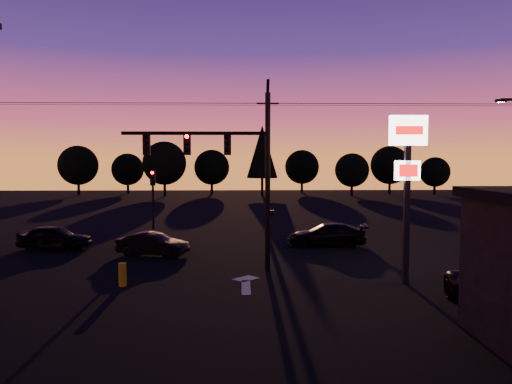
{
  "coord_description": "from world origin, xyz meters",
  "views": [
    {
      "loc": [
        0.38,
        -18.37,
        5.12
      ],
      "look_at": [
        1.0,
        5.0,
        3.5
      ],
      "focal_mm": 35.0,
      "sensor_mm": 36.0,
      "label": 1
    }
  ],
  "objects_px": {
    "pylon_sign": "(408,163)",
    "car_left": "(55,237)",
    "car_mid": "(153,244)",
    "car_right": "(327,235)",
    "traffic_signal_mast": "(232,162)",
    "secondary_signal": "(153,195)",
    "suv_parked": "(499,294)",
    "bollard": "(122,275)"
  },
  "relations": [
    {
      "from": "pylon_sign",
      "to": "car_left",
      "type": "bearing_deg",
      "value": 155.08
    },
    {
      "from": "car_mid",
      "to": "car_right",
      "type": "distance_m",
      "value": 9.92
    },
    {
      "from": "traffic_signal_mast",
      "to": "secondary_signal",
      "type": "bearing_deg",
      "value": 123.19
    },
    {
      "from": "car_mid",
      "to": "car_right",
      "type": "height_order",
      "value": "car_right"
    },
    {
      "from": "pylon_sign",
      "to": "suv_parked",
      "type": "xyz_separation_m",
      "value": [
        1.77,
        -4.04,
        -4.24
      ]
    },
    {
      "from": "car_right",
      "to": "bollard",
      "type": "bearing_deg",
      "value": -43.3
    },
    {
      "from": "car_mid",
      "to": "car_right",
      "type": "bearing_deg",
      "value": -58.16
    },
    {
      "from": "secondary_signal",
      "to": "car_left",
      "type": "height_order",
      "value": "secondary_signal"
    },
    {
      "from": "car_left",
      "to": "car_right",
      "type": "bearing_deg",
      "value": -80.31
    },
    {
      "from": "car_mid",
      "to": "traffic_signal_mast",
      "type": "bearing_deg",
      "value": -113.1
    },
    {
      "from": "bollard",
      "to": "car_left",
      "type": "xyz_separation_m",
      "value": [
        -5.7,
        8.14,
        0.21
      ]
    },
    {
      "from": "bollard",
      "to": "car_right",
      "type": "relative_size",
      "value": 0.21
    },
    {
      "from": "traffic_signal_mast",
      "to": "car_mid",
      "type": "bearing_deg",
      "value": 140.31
    },
    {
      "from": "pylon_sign",
      "to": "car_left",
      "type": "height_order",
      "value": "pylon_sign"
    },
    {
      "from": "pylon_sign",
      "to": "bollard",
      "type": "relative_size",
      "value": 7.24
    },
    {
      "from": "car_left",
      "to": "car_right",
      "type": "relative_size",
      "value": 0.88
    },
    {
      "from": "traffic_signal_mast",
      "to": "suv_parked",
      "type": "height_order",
      "value": "traffic_signal_mast"
    },
    {
      "from": "secondary_signal",
      "to": "car_left",
      "type": "relative_size",
      "value": 1.09
    },
    {
      "from": "secondary_signal",
      "to": "suv_parked",
      "type": "height_order",
      "value": "secondary_signal"
    },
    {
      "from": "car_left",
      "to": "pylon_sign",
      "type": "bearing_deg",
      "value": -107.7
    },
    {
      "from": "traffic_signal_mast",
      "to": "pylon_sign",
      "type": "xyz_separation_m",
      "value": [
        7.1,
        -2.49,
        -0.02
      ]
    },
    {
      "from": "car_mid",
      "to": "suv_parked",
      "type": "height_order",
      "value": "suv_parked"
    },
    {
      "from": "pylon_sign",
      "to": "car_mid",
      "type": "distance_m",
      "value": 13.53
    },
    {
      "from": "bollard",
      "to": "car_left",
      "type": "height_order",
      "value": "car_left"
    },
    {
      "from": "traffic_signal_mast",
      "to": "pylon_sign",
      "type": "distance_m",
      "value": 7.52
    },
    {
      "from": "traffic_signal_mast",
      "to": "secondary_signal",
      "type": "relative_size",
      "value": 1.97
    },
    {
      "from": "suv_parked",
      "to": "bollard",
      "type": "bearing_deg",
      "value": 167.58
    },
    {
      "from": "bollard",
      "to": "car_right",
      "type": "height_order",
      "value": "car_right"
    },
    {
      "from": "pylon_sign",
      "to": "secondary_signal",
      "type": "bearing_deg",
      "value": 140.23
    },
    {
      "from": "car_left",
      "to": "suv_parked",
      "type": "xyz_separation_m",
      "value": [
        18.88,
        -11.99,
        -0.01
      ]
    },
    {
      "from": "bollard",
      "to": "suv_parked",
      "type": "bearing_deg",
      "value": -16.3
    },
    {
      "from": "secondary_signal",
      "to": "suv_parked",
      "type": "distance_m",
      "value": 19.78
    },
    {
      "from": "pylon_sign",
      "to": "car_mid",
      "type": "bearing_deg",
      "value": 152.07
    },
    {
      "from": "secondary_signal",
      "to": "car_right",
      "type": "xyz_separation_m",
      "value": [
        10.24,
        -1.37,
        -2.2
      ]
    },
    {
      "from": "car_left",
      "to": "car_mid",
      "type": "bearing_deg",
      "value": -101.36
    },
    {
      "from": "car_right",
      "to": "suv_parked",
      "type": "relative_size",
      "value": 0.94
    },
    {
      "from": "car_mid",
      "to": "suv_parked",
      "type": "relative_size",
      "value": 0.76
    },
    {
      "from": "traffic_signal_mast",
      "to": "car_mid",
      "type": "xyz_separation_m",
      "value": [
        -4.23,
        3.51,
        -4.33
      ]
    },
    {
      "from": "secondary_signal",
      "to": "car_mid",
      "type": "bearing_deg",
      "value": -80.46
    },
    {
      "from": "pylon_sign",
      "to": "bollard",
      "type": "distance_m",
      "value": 12.25
    },
    {
      "from": "pylon_sign",
      "to": "car_mid",
      "type": "xyz_separation_m",
      "value": [
        -11.33,
        6.01,
        -4.31
      ]
    },
    {
      "from": "traffic_signal_mast",
      "to": "car_right",
      "type": "bearing_deg",
      "value": 48.91
    }
  ]
}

